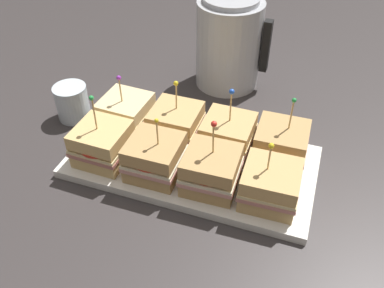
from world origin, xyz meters
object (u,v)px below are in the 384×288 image
object	(u,v)px
sandwich_back_far_left	(126,113)
kettle_steel	(229,43)
sandwich_front_far_right	(270,185)
sandwich_back_far_right	(281,144)
drinking_glass	(72,102)
sandwich_front_center_left	(155,157)
sandwich_front_far_left	(102,144)
serving_platter	(192,162)
sandwich_back_center_left	(176,123)
sandwich_back_center_right	(228,135)
sandwich_front_center_right	(211,170)

from	to	relation	value
sandwich_back_far_left	kettle_steel	distance (m)	0.34
sandwich_front_far_right	sandwich_back_far_right	xyz separation A→B (m)	(-0.00, 0.12, 0.00)
sandwich_back_far_right	drinking_glass	distance (m)	0.50
sandwich_front_center_left	sandwich_front_far_right	world-z (taller)	sandwich_front_center_left
sandwich_front_far_left	drinking_glass	size ratio (longest dim) A/B	1.83
sandwich_front_far_right	drinking_glass	bearing A→B (deg)	165.96
sandwich_back_far_left	kettle_steel	world-z (taller)	kettle_steel
serving_platter	drinking_glass	distance (m)	0.34
sandwich_back_far_left	drinking_glass	world-z (taller)	sandwich_back_far_left
sandwich_back_center_left	sandwich_back_far_right	bearing A→B (deg)	0.77
serving_platter	sandwich_back_far_left	bearing A→B (deg)	162.27
serving_platter	sandwich_front_far_left	world-z (taller)	sandwich_front_far_left
kettle_steel	drinking_glass	distance (m)	0.42
sandwich_back_center_left	drinking_glass	world-z (taller)	sandwich_back_center_left
sandwich_back_center_left	kettle_steel	xyz separation A→B (m)	(0.04, 0.29, 0.06)
sandwich_front_center_left	sandwich_back_center_right	world-z (taller)	sandwich_back_center_right
sandwich_front_far_left	sandwich_front_center_right	bearing A→B (deg)	-0.08
serving_platter	sandwich_front_far_left	bearing A→B (deg)	-161.55
sandwich_front_far_right	sandwich_back_far_right	size ratio (longest dim) A/B	0.89
sandwich_front_far_left	sandwich_back_center_left	world-z (taller)	sandwich_front_far_left
sandwich_back_far_left	sandwich_back_center_left	distance (m)	0.12
sandwich_front_far_left	sandwich_back_center_right	world-z (taller)	sandwich_front_far_left
sandwich_front_far_right	sandwich_front_center_right	bearing A→B (deg)	-179.34
sandwich_back_center_left	sandwich_back_center_right	distance (m)	0.12
sandwich_front_center_left	drinking_glass	xyz separation A→B (m)	(-0.27, 0.13, -0.01)
sandwich_back_far_right	drinking_glass	xyz separation A→B (m)	(-0.50, 0.01, -0.01)
sandwich_back_center_right	sandwich_front_far_left	bearing A→B (deg)	-153.77
serving_platter	sandwich_back_far_right	world-z (taller)	sandwich_back_far_right
sandwich_front_far_left	sandwich_front_center_left	xyz separation A→B (m)	(0.12, -0.00, -0.00)
sandwich_front_far_left	sandwich_back_center_left	distance (m)	0.16
sandwich_back_far_left	sandwich_back_center_left	world-z (taller)	sandwich_back_center_left
sandwich_front_far_right	sandwich_back_far_left	bearing A→B (deg)	161.99
serving_platter	sandwich_front_center_right	size ratio (longest dim) A/B	3.37
sandwich_back_far_right	drinking_glass	size ratio (longest dim) A/B	1.76
sandwich_front_center_left	sandwich_back_far_right	world-z (taller)	sandwich_back_far_right
serving_platter	drinking_glass	bearing A→B (deg)	168.28
serving_platter	sandwich_back_center_left	bearing A→B (deg)	134.81
sandwich_front_far_left	sandwich_front_center_right	xyz separation A→B (m)	(0.23, -0.00, -0.00)
serving_platter	sandwich_back_far_left	distance (m)	0.19
sandwich_back_center_right	kettle_steel	size ratio (longest dim) A/B	0.59
sandwich_front_far_left	sandwich_back_far_right	xyz separation A→B (m)	(0.35, 0.12, -0.00)
serving_platter	sandwich_front_center_left	bearing A→B (deg)	-132.90
sandwich_front_center_right	sandwich_back_center_left	distance (m)	0.17
sandwich_front_far_left	sandwich_back_far_left	world-z (taller)	sandwich_front_far_left
sandwich_back_center_right	sandwich_back_far_left	bearing A→B (deg)	-179.81
sandwich_front_far_left	sandwich_back_center_left	size ratio (longest dim) A/B	1.11
serving_platter	sandwich_back_far_left	size ratio (longest dim) A/B	3.69
sandwich_back_center_left	sandwich_front_far_left	bearing A→B (deg)	-135.14
sandwich_back_center_left	sandwich_back_center_right	size ratio (longest dim) A/B	0.94
sandwich_back_far_left	sandwich_back_center_left	xyz separation A→B (m)	(0.12, 0.00, 0.00)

